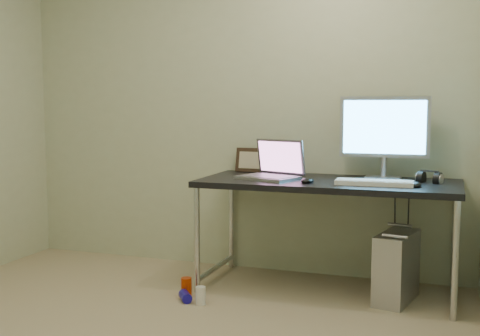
% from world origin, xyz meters
% --- Properties ---
extents(wall_back, '(3.50, 0.02, 2.50)m').
position_xyz_m(wall_back, '(0.00, 1.75, 1.25)').
color(wall_back, beige).
rests_on(wall_back, ground).
extents(desk, '(1.70, 0.74, 0.75)m').
position_xyz_m(desk, '(0.78, 1.38, 0.68)').
color(desk, black).
rests_on(desk, ground).
extents(tower_computer, '(0.27, 0.45, 0.47)m').
position_xyz_m(tower_computer, '(1.24, 1.30, 0.22)').
color(tower_computer, silver).
rests_on(tower_computer, ground).
extents(cable_a, '(0.01, 0.16, 0.69)m').
position_xyz_m(cable_a, '(1.19, 1.70, 0.40)').
color(cable_a, black).
rests_on(cable_a, ground).
extents(cable_b, '(0.02, 0.11, 0.71)m').
position_xyz_m(cable_b, '(1.28, 1.68, 0.38)').
color(cable_b, black).
rests_on(cable_b, ground).
extents(can_red, '(0.07, 0.07, 0.13)m').
position_xyz_m(can_red, '(-0.06, 0.93, 0.06)').
color(can_red, '#B62F05').
rests_on(can_red, ground).
extents(can_white, '(0.06, 0.06, 0.11)m').
position_xyz_m(can_white, '(0.09, 0.82, 0.06)').
color(can_white, white).
rests_on(can_white, ground).
extents(can_blue, '(0.12, 0.13, 0.06)m').
position_xyz_m(can_blue, '(-0.03, 0.84, 0.03)').
color(can_blue, '#1810A0').
rests_on(can_blue, ground).
extents(laptop, '(0.46, 0.42, 0.26)m').
position_xyz_m(laptop, '(0.40, 1.36, 0.81)').
color(laptop, '#B5B4BC').
rests_on(laptop, desk).
extents(monitor, '(0.60, 0.18, 0.56)m').
position_xyz_m(monitor, '(1.11, 1.58, 1.08)').
color(monitor, '#B5B4BC').
rests_on(monitor, desk).
extents(keyboard, '(0.48, 0.17, 0.03)m').
position_xyz_m(keyboard, '(1.09, 1.25, 0.76)').
color(keyboard, white).
rests_on(keyboard, desk).
extents(mouse_right, '(0.08, 0.13, 0.04)m').
position_xyz_m(mouse_right, '(1.34, 1.24, 0.77)').
color(mouse_right, black).
rests_on(mouse_right, desk).
extents(mouse_left, '(0.08, 0.13, 0.04)m').
position_xyz_m(mouse_left, '(0.67, 1.22, 0.77)').
color(mouse_left, black).
rests_on(mouse_left, desk).
extents(headphones, '(0.18, 0.10, 0.10)m').
position_xyz_m(headphones, '(1.42, 1.47, 0.78)').
color(headphones, black).
rests_on(headphones, desk).
extents(picture_frame, '(0.23, 0.07, 0.18)m').
position_xyz_m(picture_frame, '(0.13, 1.69, 0.84)').
color(picture_frame, black).
rests_on(picture_frame, desk).
extents(webcam, '(0.04, 0.03, 0.12)m').
position_xyz_m(webcam, '(0.39, 1.62, 0.84)').
color(webcam, silver).
rests_on(webcam, desk).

